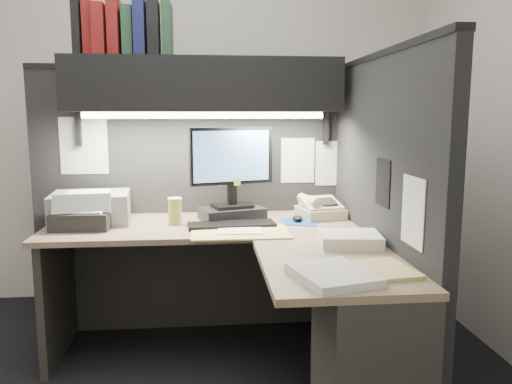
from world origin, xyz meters
TOP-DOWN VIEW (x-y plane):
  - wall_back at (0.00, 1.50)m, footprint 3.50×0.04m
  - wall_front at (0.00, -1.50)m, footprint 3.50×0.04m
  - partition_back at (0.03, 0.93)m, footprint 1.90×0.06m
  - partition_right at (0.98, 0.18)m, footprint 0.06×1.50m
  - desk at (0.43, -0.00)m, footprint 1.70×1.53m
  - overhead_shelf at (0.12, 0.75)m, footprint 1.55×0.34m
  - task_light_tube at (0.12, 0.61)m, footprint 1.32×0.04m
  - monitor at (0.27, 0.66)m, footprint 0.48×0.31m
  - keyboard at (0.26, 0.46)m, footprint 0.48×0.20m
  - mousepad at (0.64, 0.55)m, footprint 0.27×0.25m
  - mouse at (0.64, 0.56)m, footprint 0.06×0.09m
  - telephone at (0.80, 0.67)m, footprint 0.28×0.29m
  - coffee_cup at (-0.05, 0.56)m, footprint 0.10×0.10m
  - printer at (-0.52, 0.67)m, footprint 0.45×0.40m
  - notebook_stack at (-0.53, 0.53)m, footprint 0.31×0.26m
  - open_folder at (0.30, 0.32)m, footprint 0.50×0.33m
  - paper_stack_a at (0.79, 0.04)m, footprint 0.30×0.27m
  - paper_stack_b at (0.59, -0.44)m, footprint 0.33×0.37m
  - manila_stack at (0.81, -0.37)m, footprint 0.24×0.29m
  - binder_row at (-0.31, 0.74)m, footprint 0.52×0.25m
  - pinned_papers at (0.42, 0.56)m, footprint 1.76×1.31m

SIDE VIEW (x-z plane):
  - desk at x=0.43m, z-range 0.08..0.81m
  - mousepad at x=0.64m, z-range 0.73..0.73m
  - open_folder at x=0.30m, z-range 0.73..0.74m
  - manila_stack at x=0.81m, z-range 0.73..0.74m
  - keyboard at x=0.26m, z-range 0.73..0.75m
  - paper_stack_b at x=0.59m, z-range 0.73..0.76m
  - mouse at x=0.64m, z-range 0.73..0.77m
  - paper_stack_a at x=0.79m, z-range 0.73..0.78m
  - notebook_stack at x=-0.53m, z-range 0.73..0.82m
  - telephone at x=0.80m, z-range 0.73..0.83m
  - coffee_cup at x=-0.05m, z-range 0.73..0.87m
  - partition_back at x=0.03m, z-range 0.00..1.60m
  - partition_right at x=0.98m, z-range 0.00..1.60m
  - printer at x=-0.52m, z-range 0.73..0.90m
  - monitor at x=0.27m, z-range 0.68..1.21m
  - pinned_papers at x=0.42m, z-range 0.80..1.31m
  - task_light_tube at x=0.12m, z-range 1.31..1.35m
  - wall_back at x=0.00m, z-range 0.00..2.70m
  - wall_front at x=0.00m, z-range 0.00..2.70m
  - overhead_shelf at x=0.12m, z-range 1.35..1.65m
  - binder_row at x=-0.31m, z-range 1.64..1.95m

